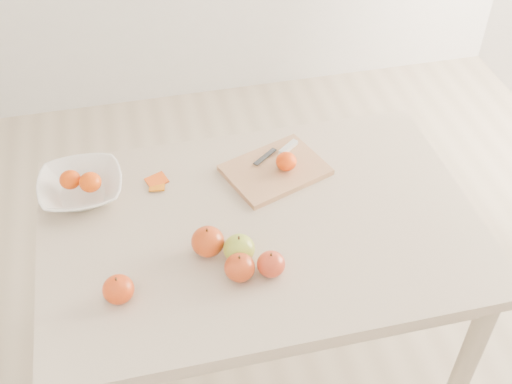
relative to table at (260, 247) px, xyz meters
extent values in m
plane|color=#C6B293|center=(0.00, 0.00, -0.65)|extent=(3.50, 3.50, 0.00)
cube|color=#C7B096|center=(0.00, 0.00, 0.08)|extent=(1.20, 0.80, 0.04)
cylinder|color=#BCAA8E|center=(-0.54, 0.34, -0.30)|extent=(0.06, 0.06, 0.71)
cylinder|color=#BCAA8E|center=(0.54, 0.34, -0.30)|extent=(0.06, 0.06, 0.71)
cylinder|color=#BCAA8E|center=(0.54, -0.34, -0.30)|extent=(0.06, 0.06, 0.71)
cube|color=tan|center=(0.09, 0.19, 0.11)|extent=(0.34, 0.29, 0.02)
ellipsoid|color=#E83F08|center=(0.12, 0.18, 0.14)|extent=(0.06, 0.06, 0.05)
imported|color=white|center=(-0.47, 0.22, 0.13)|extent=(0.24, 0.24, 0.06)
ellipsoid|color=#D44107|center=(-0.50, 0.23, 0.16)|extent=(0.06, 0.06, 0.05)
ellipsoid|color=#E44F08|center=(-0.44, 0.21, 0.16)|extent=(0.06, 0.06, 0.06)
cube|color=#D74B0F|center=(-0.26, 0.23, 0.10)|extent=(0.07, 0.06, 0.01)
cube|color=orange|center=(-0.26, 0.20, 0.10)|extent=(0.05, 0.04, 0.01)
cube|color=silver|center=(0.15, 0.27, 0.12)|extent=(0.07, 0.06, 0.01)
cube|color=#383A40|center=(0.07, 0.24, 0.12)|extent=(0.08, 0.07, 0.00)
ellipsoid|color=olive|center=(-0.08, -0.11, 0.14)|extent=(0.08, 0.08, 0.07)
ellipsoid|color=#920A06|center=(-0.01, -0.18, 0.13)|extent=(0.07, 0.07, 0.07)
ellipsoid|color=maroon|center=(-0.16, -0.07, 0.14)|extent=(0.09, 0.09, 0.08)
ellipsoid|color=maroon|center=(-0.09, -0.17, 0.13)|extent=(0.08, 0.08, 0.07)
ellipsoid|color=#9B1409|center=(-0.39, -0.17, 0.13)|extent=(0.08, 0.08, 0.07)
camera|label=1|loc=(-0.29, -1.19, 1.37)|focal=45.00mm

